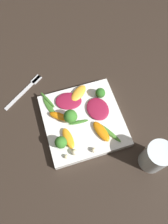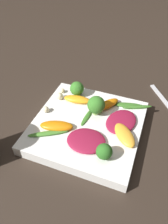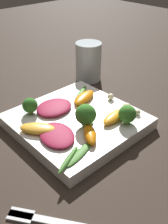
# 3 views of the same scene
# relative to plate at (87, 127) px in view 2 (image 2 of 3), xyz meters

# --- Properties ---
(ground_plane) EXTENTS (2.40, 2.40, 0.00)m
(ground_plane) POSITION_rel_plate_xyz_m (0.00, 0.00, -0.01)
(ground_plane) COLOR #2D231C
(plate) EXTENTS (0.24, 0.24, 0.03)m
(plate) POSITION_rel_plate_xyz_m (0.00, 0.00, 0.00)
(plate) COLOR white
(plate) RESTS_ON ground_plane
(radicchio_leaf_0) EXTENTS (0.09, 0.08, 0.01)m
(radicchio_leaf_0) POSITION_rel_plate_xyz_m (-0.02, 0.05, 0.02)
(radicchio_leaf_0) COLOR maroon
(radicchio_leaf_0) RESTS_ON plate
(radicchio_leaf_1) EXTENTS (0.08, 0.10, 0.01)m
(radicchio_leaf_1) POSITION_rel_plate_xyz_m (-0.07, -0.03, 0.02)
(radicchio_leaf_1) COLOR maroon
(radicchio_leaf_1) RESTS_ON plate
(orange_segment_0) EXTENTS (0.07, 0.03, 0.02)m
(orange_segment_0) POSITION_rel_plate_xyz_m (0.05, -0.06, 0.02)
(orange_segment_0) COLOR orange
(orange_segment_0) RESTS_ON plate
(orange_segment_1) EXTENTS (0.07, 0.08, 0.01)m
(orange_segment_1) POSITION_rel_plate_xyz_m (-0.09, 0.01, 0.02)
(orange_segment_1) COLOR #FCAD33
(orange_segment_1) RESTS_ON plate
(orange_segment_2) EXTENTS (0.06, 0.06, 0.02)m
(orange_segment_2) POSITION_rel_plate_xyz_m (-0.03, -0.07, 0.02)
(orange_segment_2) COLOR orange
(orange_segment_2) RESTS_ON plate
(orange_segment_3) EXTENTS (0.08, 0.05, 0.02)m
(orange_segment_3) POSITION_rel_plate_xyz_m (0.06, 0.04, 0.02)
(orange_segment_3) COLOR orange
(orange_segment_3) RESTS_ON plate
(broccoli_floret_0) EXTENTS (0.03, 0.03, 0.04)m
(broccoli_floret_0) POSITION_rel_plate_xyz_m (-0.06, 0.08, 0.03)
(broccoli_floret_0) COLOR #7A9E51
(broccoli_floret_0) RESTS_ON plate
(broccoli_floret_1) EXTENTS (0.04, 0.04, 0.05)m
(broccoli_floret_1) POSITION_rel_plate_xyz_m (-0.01, -0.04, 0.04)
(broccoli_floret_1) COLOR #7A9E51
(broccoli_floret_1) RESTS_ON plate
(broccoli_floret_2) EXTENTS (0.04, 0.04, 0.04)m
(broccoli_floret_2) POSITION_rel_plate_xyz_m (0.06, -0.09, 0.03)
(broccoli_floret_2) COLOR #84AD5B
(broccoli_floret_2) RESTS_ON plate
(arugula_sprig_0) EXTENTS (0.08, 0.04, 0.00)m
(arugula_sprig_0) POSITION_rel_plate_xyz_m (-0.07, -0.09, 0.02)
(arugula_sprig_0) COLOR #3D7528
(arugula_sprig_0) RESTS_ON plate
(arugula_sprig_1) EXTENTS (0.08, 0.06, 0.01)m
(arugula_sprig_1) POSITION_rel_plate_xyz_m (0.07, 0.06, 0.02)
(arugula_sprig_1) COLOR #47842D
(arugula_sprig_1) RESTS_ON plate
(arugula_sprig_2) EXTENTS (0.07, 0.04, 0.01)m
(arugula_sprig_2) POSITION_rel_plate_xyz_m (-0.10, -0.09, 0.02)
(arugula_sprig_2) COLOR #3D7528
(arugula_sprig_2) RESTS_ON plate
(arugula_sprig_3) EXTENTS (0.02, 0.06, 0.00)m
(arugula_sprig_3) POSITION_rel_plate_xyz_m (0.01, -0.02, 0.01)
(arugula_sprig_3) COLOR #3D7528
(arugula_sprig_3) RESTS_ON plate
(macadamia_nut_0) EXTENTS (0.02, 0.02, 0.02)m
(macadamia_nut_0) POSITION_rel_plate_xyz_m (0.10, -0.06, 0.02)
(macadamia_nut_0) COLOR beige
(macadamia_nut_0) RESTS_ON plate
(macadamia_nut_1) EXTENTS (0.01, 0.01, 0.01)m
(macadamia_nut_1) POSITION_rel_plate_xyz_m (0.10, -0.08, 0.02)
(macadamia_nut_1) COLOR beige
(macadamia_nut_1) RESTS_ON plate
(macadamia_nut_2) EXTENTS (0.02, 0.02, 0.02)m
(macadamia_nut_2) POSITION_rel_plate_xyz_m (0.11, -0.00, 0.02)
(macadamia_nut_2) COLOR beige
(macadamia_nut_2) RESTS_ON plate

